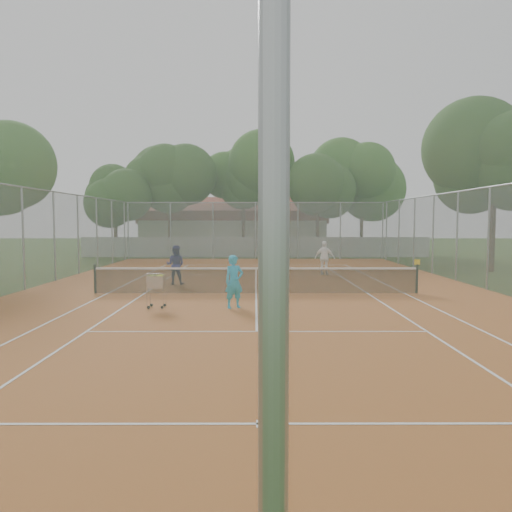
{
  "coord_description": "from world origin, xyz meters",
  "views": [
    {
      "loc": [
        -0.05,
        -18.26,
        2.68
      ],
      "look_at": [
        0.0,
        1.5,
        1.3
      ],
      "focal_mm": 35.0,
      "sensor_mm": 36.0,
      "label": 1
    }
  ],
  "objects_px": {
    "tennis_net": "(256,280)",
    "player_far_right": "(325,258)",
    "ball_hopper": "(156,290)",
    "player_far_left": "(175,265)",
    "player_near": "(234,282)",
    "clubhouse": "(234,226)"
  },
  "relations": [
    {
      "from": "ball_hopper",
      "to": "tennis_net",
      "type": "bearing_deg",
      "value": 30.96
    },
    {
      "from": "tennis_net",
      "to": "player_far_right",
      "type": "distance_m",
      "value": 7.23
    },
    {
      "from": "tennis_net",
      "to": "player_far_left",
      "type": "xyz_separation_m",
      "value": [
        -3.39,
        2.65,
        0.33
      ]
    },
    {
      "from": "clubhouse",
      "to": "ball_hopper",
      "type": "bearing_deg",
      "value": -91.89
    },
    {
      "from": "tennis_net",
      "to": "ball_hopper",
      "type": "bearing_deg",
      "value": -134.34
    },
    {
      "from": "player_near",
      "to": "clubhouse",
      "type": "bearing_deg",
      "value": 67.55
    },
    {
      "from": "player_far_right",
      "to": "clubhouse",
      "type": "bearing_deg",
      "value": -56.21
    },
    {
      "from": "clubhouse",
      "to": "player_near",
      "type": "relative_size",
      "value": 10.08
    },
    {
      "from": "tennis_net",
      "to": "clubhouse",
      "type": "relative_size",
      "value": 0.72
    },
    {
      "from": "player_far_right",
      "to": "ball_hopper",
      "type": "distance_m",
      "value": 11.49
    },
    {
      "from": "clubhouse",
      "to": "player_far_right",
      "type": "xyz_separation_m",
      "value": [
        5.42,
        -22.64,
        -1.33
      ]
    },
    {
      "from": "clubhouse",
      "to": "player_far_right",
      "type": "distance_m",
      "value": 23.32
    },
    {
      "from": "player_far_left",
      "to": "player_far_right",
      "type": "height_order",
      "value": "player_far_right"
    },
    {
      "from": "tennis_net",
      "to": "player_far_right",
      "type": "relative_size",
      "value": 7.01
    },
    {
      "from": "ball_hopper",
      "to": "player_far_right",
      "type": "bearing_deg",
      "value": 40.97
    },
    {
      "from": "tennis_net",
      "to": "player_near",
      "type": "distance_m",
      "value": 3.18
    },
    {
      "from": "player_near",
      "to": "player_far_left",
      "type": "distance_m",
      "value": 6.34
    },
    {
      "from": "player_far_left",
      "to": "ball_hopper",
      "type": "bearing_deg",
      "value": 99.38
    },
    {
      "from": "tennis_net",
      "to": "player_far_left",
      "type": "distance_m",
      "value": 4.32
    },
    {
      "from": "player_near",
      "to": "player_far_left",
      "type": "height_order",
      "value": "player_far_left"
    },
    {
      "from": "clubhouse",
      "to": "player_far_left",
      "type": "height_order",
      "value": "clubhouse"
    },
    {
      "from": "player_far_left",
      "to": "ball_hopper",
      "type": "distance_m",
      "value": 5.79
    }
  ]
}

